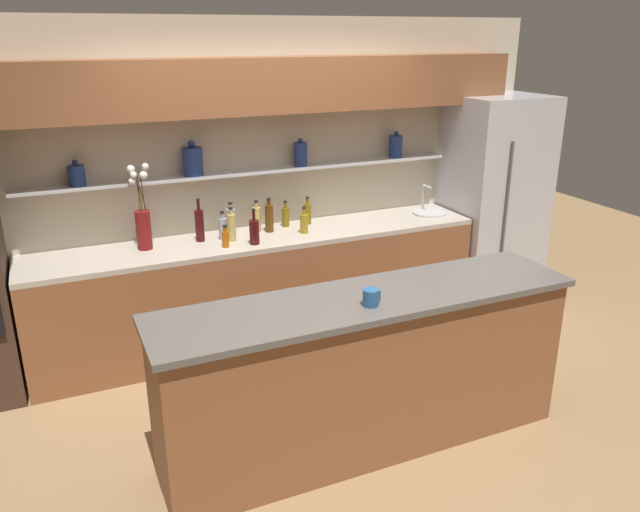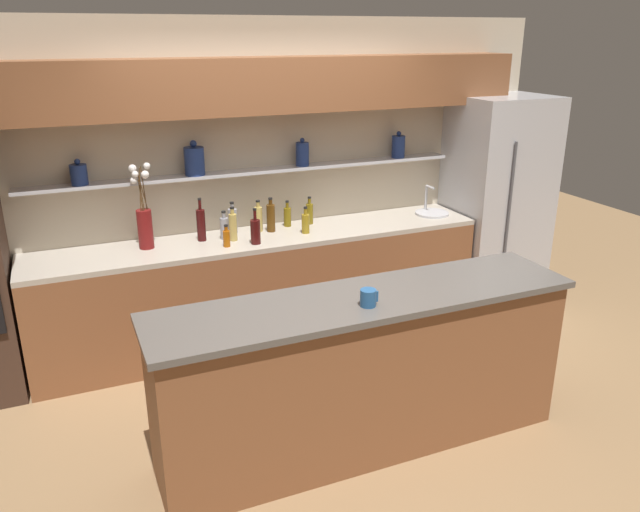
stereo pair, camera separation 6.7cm
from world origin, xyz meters
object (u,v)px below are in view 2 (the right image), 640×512
(bottle_spirit_1, at_px, (233,226))
(bottle_oil_4, at_px, (306,223))
(bottle_spirit_9, at_px, (233,220))
(coffee_mug, at_px, (368,298))
(bottle_sauce_5, at_px, (227,238))
(flower_vase, at_px, (144,220))
(bottle_wine_6, at_px, (201,224))
(bottle_wine_7, at_px, (255,231))
(bottle_oil_3, at_px, (310,213))
(sink_fixture, at_px, (432,212))
(bottle_oil_8, at_px, (287,216))
(bottle_spirit_0, at_px, (271,217))
(bottle_spirit_10, at_px, (258,218))
(refrigerator, at_px, (496,202))
(bottle_spirit_2, at_px, (224,228))

(bottle_spirit_1, bearing_deg, bottle_oil_4, -4.44)
(bottle_spirit_9, xyz_separation_m, coffee_mug, (0.25, -1.92, 0.04))
(bottle_spirit_1, bearing_deg, bottle_sauce_5, -125.02)
(flower_vase, relative_size, bottle_wine_6, 1.91)
(bottle_wine_7, bearing_deg, bottle_wine_6, 146.66)
(bottle_spirit_1, height_order, bottle_sauce_5, bottle_spirit_1)
(bottle_oil_3, xyz_separation_m, bottle_oil_4, (-0.13, -0.23, -0.01))
(sink_fixture, relative_size, coffee_mug, 2.71)
(bottle_wine_6, relative_size, bottle_oil_8, 1.55)
(flower_vase, distance_m, bottle_spirit_0, 1.02)
(bottle_oil_4, bearing_deg, bottle_wine_7, -167.69)
(bottle_spirit_0, relative_size, bottle_spirit_10, 1.09)
(bottle_spirit_0, bearing_deg, bottle_spirit_9, 165.05)
(flower_vase, xyz_separation_m, bottle_oil_3, (1.39, 0.11, -0.13))
(refrigerator, xyz_separation_m, bottle_spirit_1, (-2.54, 0.02, 0.06))
(sink_fixture, xyz_separation_m, bottle_spirit_1, (-1.86, -0.03, 0.09))
(refrigerator, xyz_separation_m, flower_vase, (-3.20, 0.10, 0.17))
(sink_fixture, xyz_separation_m, bottle_oil_4, (-1.26, -0.07, 0.06))
(bottle_oil_8, bearing_deg, bottle_wine_6, -172.75)
(refrigerator, xyz_separation_m, bottle_spirit_9, (-2.49, 0.21, 0.06))
(sink_fixture, bearing_deg, bottle_spirit_9, 174.90)
(bottle_sauce_5, xyz_separation_m, bottle_spirit_10, (0.35, 0.28, 0.04))
(bottle_oil_3, distance_m, coffee_mug, 1.97)
(refrigerator, bearing_deg, bottle_spirit_1, 179.51)
(bottle_oil_8, bearing_deg, bottle_spirit_0, -154.69)
(refrigerator, height_order, bottle_oil_8, refrigerator)
(bottle_spirit_0, distance_m, bottle_sauce_5, 0.50)
(bottle_wine_6, bearing_deg, bottle_spirit_10, 7.03)
(flower_vase, height_order, bottle_wine_6, flower_vase)
(flower_vase, relative_size, bottle_oil_3, 2.77)
(sink_fixture, bearing_deg, bottle_spirit_10, 175.36)
(bottle_oil_4, height_order, bottle_wine_6, bottle_wine_6)
(refrigerator, bearing_deg, bottle_oil_3, 173.46)
(bottle_spirit_0, height_order, bottle_oil_3, bottle_spirit_0)
(bottle_wine_7, relative_size, bottle_spirit_10, 1.08)
(flower_vase, distance_m, bottle_wine_7, 0.84)
(sink_fixture, xyz_separation_m, bottle_sauce_5, (-1.95, -0.15, 0.05))
(flower_vase, height_order, bottle_sauce_5, flower_vase)
(sink_fixture, distance_m, bottle_oil_3, 1.14)
(refrigerator, xyz_separation_m, bottle_wine_6, (-2.77, 0.12, 0.08))
(sink_fixture, relative_size, bottle_spirit_0, 1.06)
(bottle_spirit_9, bearing_deg, bottle_spirit_2, -129.84)
(bottle_oil_8, bearing_deg, bottle_oil_4, -73.73)
(bottle_spirit_1, bearing_deg, bottle_spirit_0, 17.18)
(bottle_spirit_10, bearing_deg, bottle_wine_7, -111.88)
(bottle_spirit_0, distance_m, bottle_wine_7, 0.33)
(refrigerator, distance_m, bottle_wine_6, 2.77)
(refrigerator, relative_size, bottle_wine_7, 6.83)
(bottle_oil_3, bearing_deg, bottle_wine_7, -150.60)
(refrigerator, relative_size, flower_vase, 2.94)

